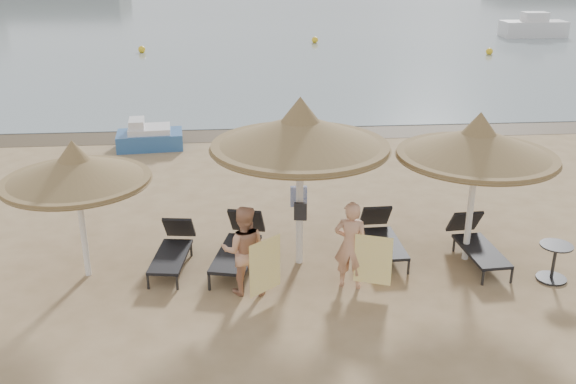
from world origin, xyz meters
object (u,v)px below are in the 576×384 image
object	(u,v)px
lounger_near_left	(239,244)
lounger_far_right	(476,242)
palapa_left	(75,169)
lounger_far_left	(173,248)
pedal_boat	(149,137)
lounger_near_right	(382,235)
person_right	(351,238)
person_left	(244,243)
palapa_right	(478,144)
palapa_center	(300,133)
side_table	(554,263)

from	to	relation	value
lounger_near_left	lounger_far_right	xyz separation A→B (m)	(4.54, -0.21, -0.04)
palapa_left	lounger_near_left	distance (m)	3.26
lounger_far_left	pedal_boat	xyz separation A→B (m)	(-1.35, 7.54, -0.02)
lounger_far_right	pedal_boat	size ratio (longest dim) A/B	0.92
lounger_near_right	person_right	xyz separation A→B (m)	(-0.87, -1.29, 0.59)
palapa_left	lounger_near_left	size ratio (longest dim) A/B	1.24
lounger_near_right	person_left	bearing A→B (deg)	-155.93
palapa_left	pedal_boat	bearing A→B (deg)	88.50
lounger_far_right	person_right	size ratio (longest dim) A/B	0.98
palapa_left	palapa_right	distance (m)	7.17
lounger_far_left	person_left	size ratio (longest dim) A/B	0.96
lounger_near_left	pedal_boat	bearing A→B (deg)	122.41
palapa_left	person_right	bearing A→B (deg)	-9.58
person_right	palapa_center	bearing A→B (deg)	-31.98
lounger_far_left	pedal_boat	bearing A→B (deg)	107.66
palapa_right	person_right	size ratio (longest dim) A/B	1.56
lounger_near_right	lounger_near_left	bearing A→B (deg)	-176.75
palapa_right	lounger_near_right	bearing A→B (deg)	164.75
palapa_right	palapa_left	bearing A→B (deg)	-179.50
lounger_near_left	side_table	xyz separation A→B (m)	(5.66, -1.10, -0.07)
lounger_far_left	person_left	bearing A→B (deg)	-32.71
pedal_boat	palapa_center	bearing A→B (deg)	-69.13
palapa_center	lounger_near_right	size ratio (longest dim) A/B	1.83
palapa_right	lounger_near_left	world-z (taller)	palapa_right
side_table	lounger_near_right	bearing A→B (deg)	154.55
palapa_right	person_left	xyz separation A→B (m)	(-4.29, -0.91, -1.39)
palapa_left	side_table	size ratio (longest dim) A/B	3.75
palapa_center	lounger_near_right	xyz separation A→B (m)	(1.67, 0.31, -2.22)
palapa_right	pedal_boat	distance (m)	10.61
lounger_near_left	person_right	world-z (taller)	person_right
pedal_boat	lounger_near_left	bearing A→B (deg)	-76.30
palapa_center	lounger_near_left	world-z (taller)	palapa_center
lounger_far_right	person_right	world-z (taller)	person_right
side_table	person_right	bearing A→B (deg)	178.95
palapa_left	person_right	xyz separation A→B (m)	(4.74, -0.80, -1.12)
palapa_left	lounger_near_right	world-z (taller)	palapa_left
person_left	palapa_center	bearing A→B (deg)	-134.28
side_table	palapa_left	bearing A→B (deg)	174.14
lounger_far_right	pedal_boat	bearing A→B (deg)	128.97
lounger_near_right	pedal_boat	size ratio (longest dim) A/B	0.89
person_right	palapa_right	bearing A→B (deg)	-141.79
lounger_far_right	side_table	xyz separation A→B (m)	(1.12, -0.89, -0.03)
palapa_right	lounger_far_left	xyz separation A→B (m)	(-5.62, 0.21, -1.98)
lounger_far_left	lounger_near_left	size ratio (longest dim) A/B	0.85
side_table	person_right	size ratio (longest dim) A/B	0.37
palapa_left	palapa_right	world-z (taller)	palapa_right
lounger_far_left	pedal_boat	size ratio (longest dim) A/B	0.90
palapa_center	lounger_far_left	xyz separation A→B (m)	(-2.39, 0.10, -2.23)
palapa_left	lounger_near_left	xyz separation A→B (m)	(2.80, 0.24, -1.66)
lounger_far_left	side_table	size ratio (longest dim) A/B	2.57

